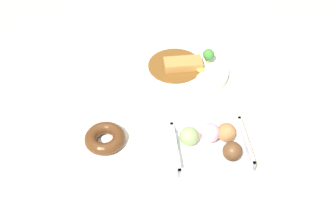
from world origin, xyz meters
TOP-DOWN VIEW (x-y plane):
  - ground_plane at (0.00, 0.00)m, footprint 1.60×1.60m
  - curry_plate at (-0.05, -0.15)m, footprint 0.26×0.26m
  - donut_box at (-0.07, 0.17)m, footprint 0.19×0.16m
  - chocolate_ring_donut at (0.20, 0.11)m, footprint 0.13×0.13m

SIDE VIEW (x-z plane):
  - ground_plane at x=0.00m, z-range 0.00..0.00m
  - curry_plate at x=-0.05m, z-range -0.02..0.05m
  - chocolate_ring_donut at x=0.20m, z-range 0.00..0.04m
  - donut_box at x=-0.07m, z-range -0.01..0.06m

